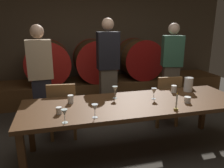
{
  "coord_description": "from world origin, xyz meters",
  "views": [
    {
      "loc": [
        -0.85,
        -2.23,
        1.69
      ],
      "look_at": [
        -0.11,
        0.65,
        0.87
      ],
      "focal_mm": 34.65,
      "sensor_mm": 36.0,
      "label": 1
    }
  ],
  "objects": [
    {
      "name": "wine_glass_center_right",
      "position": [
        -0.12,
        0.43,
        0.85
      ],
      "size": [
        0.07,
        0.07,
        0.17
      ],
      "color": "silver",
      "rests_on": "dining_table"
    },
    {
      "name": "cup_far_left",
      "position": [
        -0.87,
        0.08,
        0.77
      ],
      "size": [
        0.07,
        0.07,
        0.08
      ],
      "primitive_type": "cylinder",
      "color": "white",
      "rests_on": "dining_table"
    },
    {
      "name": "cup_center_right",
      "position": [
        0.72,
        0.04,
        0.77
      ],
      "size": [
        0.08,
        0.08,
        0.08
      ],
      "primitive_type": "cylinder",
      "color": "white",
      "rests_on": "dining_table"
    },
    {
      "name": "ground_plane",
      "position": [
        0.0,
        0.0,
        0.0
      ],
      "size": [
        8.85,
        8.85,
        0.0
      ],
      "primitive_type": "plane",
      "color": "#3F3A33"
    },
    {
      "name": "chair_left",
      "position": [
        -0.81,
        0.88,
        0.49
      ],
      "size": [
        0.44,
        0.44,
        0.88
      ],
      "rotation": [
        0.0,
        0.0,
        3.03
      ],
      "color": "olive",
      "rests_on": "ground"
    },
    {
      "name": "dining_table",
      "position": [
        0.09,
        0.21,
        0.67
      ],
      "size": [
        2.84,
        0.91,
        0.73
      ],
      "color": "#4C2D16",
      "rests_on": "ground"
    },
    {
      "name": "wine_glass_far_right",
      "position": [
        0.37,
        0.27,
        0.83
      ],
      "size": [
        0.07,
        0.07,
        0.15
      ],
      "color": "white",
      "rests_on": "dining_table"
    },
    {
      "name": "wine_barrel_center",
      "position": [
        -0.01,
        2.59,
        0.91
      ],
      "size": [
        0.92,
        0.85,
        0.92
      ],
      "color": "#513319",
      "rests_on": "barrel_shelf"
    },
    {
      "name": "wine_glass_far_left",
      "position": [
        -0.81,
        -0.17,
        0.83
      ],
      "size": [
        0.07,
        0.07,
        0.15
      ],
      "color": "silver",
      "rests_on": "dining_table"
    },
    {
      "name": "wine_barrel_left",
      "position": [
        -1.03,
        2.59,
        0.91
      ],
      "size": [
        0.92,
        0.85,
        0.92
      ],
      "color": "brown",
      "rests_on": "barrel_shelf"
    },
    {
      "name": "barrel_shelf",
      "position": [
        0.0,
        2.59,
        0.23
      ],
      "size": [
        6.13,
        0.9,
        0.45
      ],
      "primitive_type": "cube",
      "color": "brown",
      "rests_on": "ground"
    },
    {
      "name": "wine_barrel_right",
      "position": [
        1.05,
        2.59,
        0.91
      ],
      "size": [
        0.92,
        0.85,
        0.92
      ],
      "color": "brown",
      "rests_on": "barrel_shelf"
    },
    {
      "name": "guest_right",
      "position": [
        1.3,
        1.49,
        0.89
      ],
      "size": [
        0.43,
        0.33,
        1.72
      ],
      "rotation": [
        0.0,
        0.0,
        2.89
      ],
      "color": "brown",
      "rests_on": "ground"
    },
    {
      "name": "candle_center",
      "position": [
        0.45,
        -0.16,
        0.79
      ],
      "size": [
        0.05,
        0.05,
        0.22
      ],
      "color": "olive",
      "rests_on": "dining_table"
    },
    {
      "name": "cup_far_right",
      "position": [
        0.78,
        0.47,
        0.78
      ],
      "size": [
        0.08,
        0.08,
        0.11
      ],
      "primitive_type": "cylinder",
      "color": "white",
      "rests_on": "dining_table"
    },
    {
      "name": "wine_glass_center_left",
      "position": [
        -0.49,
        -0.12,
        0.84
      ],
      "size": [
        0.07,
        0.07,
        0.15
      ],
      "color": "white",
      "rests_on": "dining_table"
    },
    {
      "name": "guest_center",
      "position": [
        0.04,
        1.5,
        0.93
      ],
      "size": [
        0.38,
        0.24,
        1.8
      ],
      "rotation": [
        0.0,
        0.0,
        3.15
      ],
      "color": "brown",
      "rests_on": "ground"
    },
    {
      "name": "back_wall",
      "position": [
        0.0,
        3.14,
        1.25
      ],
      "size": [
        6.81,
        0.24,
        2.5
      ],
      "primitive_type": "cube",
      "color": "brown",
      "rests_on": "ground"
    },
    {
      "name": "guest_left",
      "position": [
        -1.12,
        1.31,
        0.87
      ],
      "size": [
        0.4,
        0.27,
        1.69
      ],
      "rotation": [
        0.0,
        0.0,
        3.24
      ],
      "color": "black",
      "rests_on": "ground"
    },
    {
      "name": "chair_right",
      "position": [
        0.9,
        0.89,
        0.49
      ],
      "size": [
        0.43,
        0.43,
        0.88
      ],
      "rotation": [
        0.0,
        0.0,
        3.05
      ],
      "color": "olive",
      "rests_on": "ground"
    },
    {
      "name": "pitcher",
      "position": [
        1.01,
        0.47,
        0.83
      ],
      "size": [
        0.13,
        0.13,
        0.21
      ],
      "color": "white",
      "rests_on": "dining_table"
    },
    {
      "name": "cup_center_left",
      "position": [
        -0.71,
        0.4,
        0.78
      ],
      "size": [
        0.07,
        0.07,
        0.1
      ],
      "primitive_type": "cylinder",
      "color": "white",
      "rests_on": "dining_table"
    }
  ]
}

